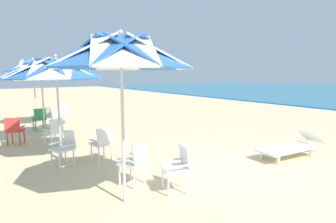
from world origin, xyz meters
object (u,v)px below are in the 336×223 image
beach_umbrella_3 (33,67)px  sun_lounger_1 (292,146)px  plastic_chair_1 (178,165)px  plastic_chair_7 (50,115)px  plastic_chair_8 (39,118)px  plastic_chair_2 (102,142)px  beach_umbrella_2 (41,72)px  beach_umbrella_1 (56,70)px  beach_umbrella_0 (121,55)px  plastic_chair_0 (135,161)px  plastic_chair_6 (63,112)px  plastic_chair_4 (14,129)px  plastic_chair_5 (54,131)px  plastic_chair_3 (65,146)px

beach_umbrella_3 → sun_lounger_1: size_ratio=1.27×
plastic_chair_1 → plastic_chair_7: size_ratio=1.00×
plastic_chair_8 → sun_lounger_1: size_ratio=0.39×
plastic_chair_2 → beach_umbrella_2: 3.50m
plastic_chair_2 → plastic_chair_7: 5.25m
beach_umbrella_1 → sun_lounger_1: (3.32, 5.00, -1.99)m
plastic_chair_8 → beach_umbrella_2: bearing=-5.8°
plastic_chair_1 → beach_umbrella_1: size_ratio=0.33×
plastic_chair_7 → plastic_chair_8: bearing=-49.2°
beach_umbrella_1 → beach_umbrella_0: bearing=5.3°
beach_umbrella_1 → plastic_chair_8: 4.48m
beach_umbrella_1 → beach_umbrella_2: (-2.23, 0.08, -0.04)m
plastic_chair_0 → plastic_chair_6: (-7.57, 0.64, 0.00)m
beach_umbrella_1 → plastic_chair_8: (-4.11, 0.27, -1.77)m
beach_umbrella_3 → plastic_chair_6: beach_umbrella_3 is taller
plastic_chair_4 → plastic_chair_5: 1.34m
beach_umbrella_0 → plastic_chair_2: (-2.25, 0.54, -1.98)m
beach_umbrella_0 → plastic_chair_2: bearing=166.5°
beach_umbrella_0 → beach_umbrella_3: 8.08m
plastic_chair_4 → plastic_chair_0: bearing=17.9°
beach_umbrella_0 → plastic_chair_6: (-8.08, 1.13, -1.98)m
beach_umbrella_0 → plastic_chair_1: (0.20, 1.01, -1.98)m
plastic_chair_0 → beach_umbrella_0: bearing=-43.9°
beach_umbrella_1 → plastic_chair_6: beach_umbrella_1 is taller
plastic_chair_4 → beach_umbrella_0: bearing=11.2°
plastic_chair_4 → plastic_chair_8: size_ratio=1.00×
plastic_chair_6 → plastic_chair_5: bearing=-18.2°
beach_umbrella_2 → plastic_chair_7: beach_umbrella_2 is taller
plastic_chair_3 → plastic_chair_7: bearing=171.1°
beach_umbrella_0 → plastic_chair_0: bearing=136.1°
beach_umbrella_1 → plastic_chair_7: 4.91m
plastic_chair_1 → plastic_chair_5: bearing=-165.9°
beach_umbrella_2 → plastic_chair_6: 3.61m
plastic_chair_4 → sun_lounger_1: size_ratio=0.39×
plastic_chair_3 → plastic_chair_4: same height
beach_umbrella_2 → sun_lounger_1: (5.55, 4.92, -1.95)m
plastic_chair_6 → plastic_chair_7: (0.58, -0.66, 0.00)m
plastic_chair_4 → plastic_chair_8: same height
plastic_chair_0 → beach_umbrella_1: 3.13m
plastic_chair_1 → plastic_chair_2: size_ratio=1.00×
plastic_chair_5 → plastic_chair_3: bearing=-6.2°
plastic_chair_2 → plastic_chair_8: same height
beach_umbrella_3 → beach_umbrella_2: bearing=-5.2°
plastic_chair_2 → plastic_chair_4: (-3.00, -1.59, 0.00)m
beach_umbrella_1 → plastic_chair_8: beach_umbrella_1 is taller
plastic_chair_8 → plastic_chair_1: bearing=7.9°
beach_umbrella_2 → plastic_chair_5: 1.96m
plastic_chair_0 → plastic_chair_2: size_ratio=1.00×
plastic_chair_1 → plastic_chair_3: (-2.60, -1.33, 0.00)m
beach_umbrella_1 → plastic_chair_3: 1.86m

